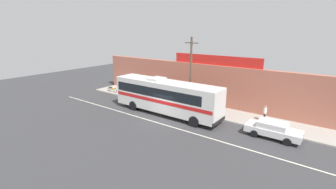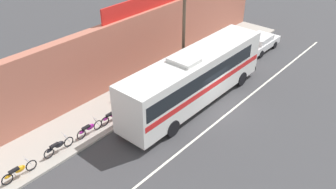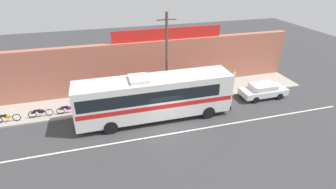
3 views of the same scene
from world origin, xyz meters
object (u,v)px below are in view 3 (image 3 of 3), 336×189
Objects in this scene: motorcycle_black at (40,112)px; pedestrian_near_shop at (180,86)px; pedestrian_far_left at (234,76)px; motorcycle_blue at (7,117)px; motorcycle_orange at (90,106)px; parked_car at (263,90)px; utility_pole at (167,59)px; intercity_bus at (154,96)px; motorcycle_green at (68,109)px.

pedestrian_near_shop is at bearing 2.72° from motorcycle_black.
motorcycle_blue is at bearing -175.96° from pedestrian_far_left.
motorcycle_black is (-3.88, 0.06, 0.00)m from motorcycle_orange.
parked_car is 7.78m from pedestrian_near_shop.
parked_car is at bearing -64.19° from pedestrian_far_left.
parked_car is at bearing -9.46° from utility_pole.
intercity_bus is 6.39× the size of motorcycle_orange.
utility_pole is at bearing -1.35° from motorcycle_orange.
parked_car is 15.72m from motorcycle_orange.
motorcycle_green is at bearing -176.64° from pedestrian_near_shop.
motorcycle_blue is 2.41m from motorcycle_black.
motorcycle_orange is 14.25m from pedestrian_far_left.
utility_pole is at bearing -152.20° from pedestrian_near_shop.
utility_pole is (1.67, 2.27, 2.13)m from intercity_bus.
utility_pole is 13.50m from motorcycle_blue.
pedestrian_near_shop is (1.50, 0.79, -3.12)m from utility_pole.
pedestrian_near_shop reaches higher than motorcycle_black.
motorcycle_green and motorcycle_black have the same top height.
parked_car is 0.55× the size of utility_pole.
motorcycle_orange is at bearing -1.40° from motorcycle_green.
motorcycle_orange is (-6.71, 0.16, -3.63)m from utility_pole.
utility_pole is 4.13× the size of motorcycle_black.
parked_car is at bearing -4.13° from motorcycle_blue.
intercity_bus is 9.38m from motorcycle_black.
motorcycle_orange is at bearing 0.58° from motorcycle_blue.
utility_pole is 7.63m from motorcycle_orange.
motorcycle_orange and motorcycle_black have the same top height.
pedestrian_near_shop reaches higher than motorcycle_blue.
parked_car is 2.35× the size of motorcycle_green.
intercity_bus is 11.67m from motorcycle_blue.
intercity_bus is at bearing -25.70° from motorcycle_orange.
motorcycle_orange is (-5.04, 2.42, -1.50)m from intercity_bus.
pedestrian_far_left reaches higher than motorcycle_black.
intercity_bus reaches higher than motorcycle_orange.
utility_pole is 4.91× the size of pedestrian_far_left.
utility_pole is 9.23m from motorcycle_green.
pedestrian_near_shop is (9.98, 0.59, 0.51)m from motorcycle_green.
motorcycle_black is at bearing 178.84° from utility_pole.
utility_pole is at bearing -1.16° from motorcycle_black.
motorcycle_blue is (-4.52, -0.11, 0.00)m from motorcycle_green.
utility_pole is at bearing 170.54° from parked_car.
pedestrian_far_left is (5.96, 0.75, -0.01)m from pedestrian_near_shop.
motorcycle_orange is 3.88m from motorcycle_black.
motorcycle_black is at bearing 2.84° from motorcycle_blue.
pedestrian_far_left is (7.46, 1.54, -3.13)m from utility_pole.
motorcycle_blue is 1.19× the size of pedestrian_near_shop.
motorcycle_black is 18.11m from pedestrian_far_left.
intercity_bus is 7.40m from motorcycle_green.
motorcycle_blue and motorcycle_orange have the same top height.
intercity_bus is at bearing -136.05° from pedestrian_near_shop.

